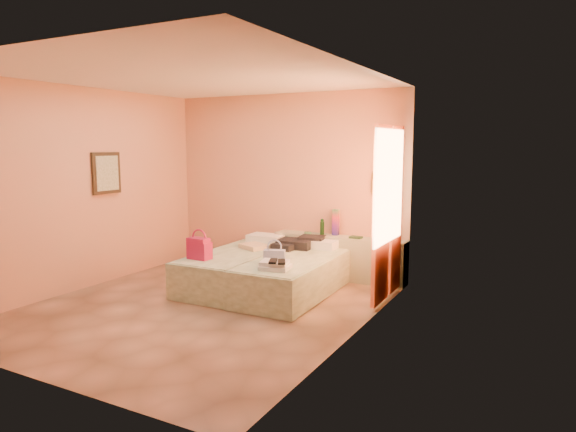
# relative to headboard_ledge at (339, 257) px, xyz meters

# --- Properties ---
(ground) EXTENTS (4.50, 4.50, 0.00)m
(ground) POSITION_rel_headboard_ledge_xyz_m (-0.98, -2.10, -0.33)
(ground) COLOR #A27D61
(ground) RESTS_ON ground
(room_walls) EXTENTS (4.02, 4.51, 2.81)m
(room_walls) POSITION_rel_headboard_ledge_xyz_m (-0.77, -1.53, 1.46)
(room_walls) COLOR tan
(room_walls) RESTS_ON ground
(headboard_ledge) EXTENTS (2.05, 0.30, 0.65)m
(headboard_ledge) POSITION_rel_headboard_ledge_xyz_m (0.00, 0.00, 0.00)
(headboard_ledge) COLOR #94A083
(headboard_ledge) RESTS_ON ground
(bed_left) EXTENTS (0.95, 2.02, 0.50)m
(bed_left) POSITION_rel_headboard_ledge_xyz_m (-1.11, -1.05, -0.08)
(bed_left) COLOR beige
(bed_left) RESTS_ON ground
(bed_right) EXTENTS (0.95, 2.02, 0.50)m
(bed_right) POSITION_rel_headboard_ledge_xyz_m (-0.21, -1.05, -0.08)
(bed_right) COLOR beige
(bed_right) RESTS_ON ground
(water_bottle) EXTENTS (0.09, 0.09, 0.24)m
(water_bottle) POSITION_rel_headboard_ledge_xyz_m (-0.26, -0.03, 0.44)
(water_bottle) COLOR #153C1B
(water_bottle) RESTS_ON headboard_ledge
(rainbow_box) EXTENTS (0.09, 0.09, 0.39)m
(rainbow_box) POSITION_rel_headboard_ledge_xyz_m (-0.08, 0.06, 0.52)
(rainbow_box) COLOR #B01546
(rainbow_box) RESTS_ON headboard_ledge
(small_dish) EXTENTS (0.14, 0.14, 0.03)m
(small_dish) POSITION_rel_headboard_ledge_xyz_m (-0.51, -0.02, 0.34)
(small_dish) COLOR #468155
(small_dish) RESTS_ON headboard_ledge
(green_book) EXTENTS (0.18, 0.14, 0.03)m
(green_book) POSITION_rel_headboard_ledge_xyz_m (0.28, -0.04, 0.34)
(green_book) COLOR #254527
(green_book) RESTS_ON headboard_ledge
(flower_vase) EXTENTS (0.20, 0.20, 0.25)m
(flower_vase) POSITION_rel_headboard_ledge_xyz_m (0.73, -0.00, 0.45)
(flower_vase) COLOR silver
(flower_vase) RESTS_ON headboard_ledge
(magenta_handbag) EXTENTS (0.31, 0.19, 0.29)m
(magenta_handbag) POSITION_rel_headboard_ledge_xyz_m (-1.31, -1.68, 0.32)
(magenta_handbag) COLOR #B01546
(magenta_handbag) RESTS_ON bed_left
(khaki_garment) EXTENTS (0.47, 0.43, 0.07)m
(khaki_garment) POSITION_rel_headboard_ledge_xyz_m (-1.02, -0.76, 0.21)
(khaki_garment) COLOR tan
(khaki_garment) RESTS_ON bed_left
(clothes_pile) EXTENTS (0.57, 0.57, 0.16)m
(clothes_pile) POSITION_rel_headboard_ledge_xyz_m (-0.47, -0.43, 0.26)
(clothes_pile) COLOR black
(clothes_pile) RESTS_ON bed_right
(blue_handbag) EXTENTS (0.29, 0.21, 0.17)m
(blue_handbag) POSITION_rel_headboard_ledge_xyz_m (-0.30, -1.42, 0.26)
(blue_handbag) COLOR #42589E
(blue_handbag) RESTS_ON bed_right
(towel_stack) EXTENTS (0.40, 0.36, 0.10)m
(towel_stack) POSITION_rel_headboard_ledge_xyz_m (-0.14, -1.70, 0.23)
(towel_stack) COLOR silver
(towel_stack) RESTS_ON bed_right
(sandal_pair) EXTENTS (0.25, 0.28, 0.02)m
(sandal_pair) POSITION_rel_headboard_ledge_xyz_m (-0.09, -1.75, 0.29)
(sandal_pair) COLOR black
(sandal_pair) RESTS_ON towel_stack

